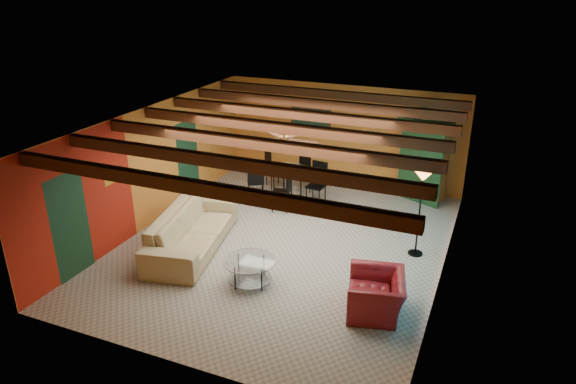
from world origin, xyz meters
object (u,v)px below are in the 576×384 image
at_px(armchair, 376,294).
at_px(potted_plant, 427,111).
at_px(armoire, 422,160).
at_px(vase, 288,154).
at_px(sofa, 192,230).
at_px(dining_table, 288,178).
at_px(floor_lamp, 419,213).
at_px(coffee_table, 250,272).

relative_size(armchair, potted_plant, 2.17).
height_order(armoire, potted_plant, potted_plant).
xyz_separation_m(armchair, vase, (-3.31, 4.02, 0.82)).
height_order(armoire, vase, armoire).
bearing_deg(sofa, dining_table, -25.35).
distance_m(sofa, floor_lamp, 4.67).
xyz_separation_m(armoire, vase, (-3.14, -1.28, 0.15)).
bearing_deg(armchair, sofa, -113.58).
relative_size(coffee_table, potted_plant, 1.96).
xyz_separation_m(potted_plant, vase, (-3.14, -1.28, -1.11)).
height_order(dining_table, armoire, armoire).
height_order(floor_lamp, vase, floor_lamp).
distance_m(armchair, vase, 5.27).
bearing_deg(potted_plant, armchair, -88.18).
height_order(coffee_table, dining_table, dining_table).
height_order(coffee_table, potted_plant, potted_plant).
bearing_deg(dining_table, armchair, -50.55).
bearing_deg(armchair, vase, -153.85).
xyz_separation_m(dining_table, vase, (0.00, 0.00, 0.63)).
distance_m(armchair, floor_lamp, 2.38).
relative_size(coffee_table, vase, 5.42).
relative_size(coffee_table, floor_lamp, 0.52).
distance_m(coffee_table, floor_lamp, 3.59).
relative_size(armoire, potted_plant, 4.11).
xyz_separation_m(coffee_table, potted_plant, (2.21, 5.32, 2.03)).
bearing_deg(vase, floor_lamp, -25.73).
relative_size(armchair, floor_lamp, 0.58).
height_order(armchair, armoire, armoire).
height_order(dining_table, potted_plant, potted_plant).
height_order(dining_table, floor_lamp, floor_lamp).
xyz_separation_m(coffee_table, floor_lamp, (2.66, 2.31, 0.68)).
relative_size(sofa, armoire, 1.43).
distance_m(sofa, potted_plant, 6.30).
bearing_deg(armchair, potted_plant, 168.52).
distance_m(floor_lamp, potted_plant, 3.33).
height_order(armchair, floor_lamp, floor_lamp).
height_order(sofa, floor_lamp, floor_lamp).
distance_m(armchair, coffee_table, 2.38).
distance_m(armchair, armoire, 5.35).
xyz_separation_m(armoire, floor_lamp, (0.45, -3.01, -0.09)).
bearing_deg(potted_plant, sofa, -130.78).
bearing_deg(dining_table, armoire, 22.22).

